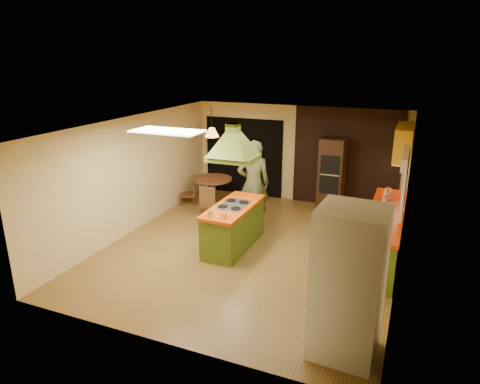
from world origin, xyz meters
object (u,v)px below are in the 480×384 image
at_px(kitchen_island, 233,226).
at_px(refrigerator, 348,284).
at_px(canister_large, 388,193).
at_px(dining_table, 213,186).
at_px(wall_oven, 332,174).
at_px(man, 253,184).

xyz_separation_m(kitchen_island, refrigerator, (2.59, -2.39, 0.55)).
bearing_deg(kitchen_island, canister_large, 29.71).
xyz_separation_m(kitchen_island, dining_table, (-1.48, 2.10, 0.06)).
height_order(refrigerator, wall_oven, refrigerator).
relative_size(man, canister_large, 9.74).
relative_size(refrigerator, canister_large, 9.91).
bearing_deg(canister_large, wall_oven, 133.40).
bearing_deg(dining_table, man, -31.21).
distance_m(dining_table, canister_large, 4.32).
height_order(wall_oven, dining_table, wall_oven).
bearing_deg(wall_oven, kitchen_island, -111.49).
bearing_deg(dining_table, refrigerator, -47.79).
height_order(refrigerator, dining_table, refrigerator).
distance_m(kitchen_island, canister_large, 3.22).
height_order(man, canister_large, man).
bearing_deg(wall_oven, refrigerator, -74.75).
relative_size(refrigerator, wall_oven, 1.12).
bearing_deg(man, dining_table, -55.73).
height_order(wall_oven, canister_large, wall_oven).
xyz_separation_m(kitchen_island, man, (-0.05, 1.24, 0.53)).
xyz_separation_m(refrigerator, canister_large, (0.17, 3.93, 0.02)).
distance_m(refrigerator, wall_oven, 5.58).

